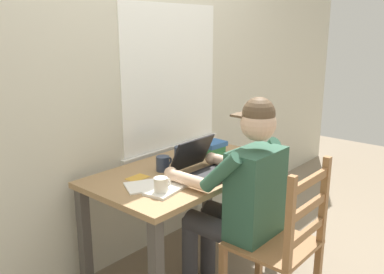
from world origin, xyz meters
name	(u,v)px	position (x,y,z in m)	size (l,w,h in m)	color
ground_plane	(188,267)	(0.00, 0.00, 0.00)	(8.00, 8.00, 0.00)	gray
back_wall	(139,72)	(0.00, 0.44, 1.30)	(6.00, 0.08, 2.60)	beige
desk	(188,183)	(0.00, 0.00, 0.61)	(1.28, 0.72, 0.71)	#9E7A51
seated_person	(239,193)	(-0.05, -0.44, 0.68)	(0.50, 0.60, 1.24)	#2D5642
wooden_chair	(281,244)	(-0.05, -0.72, 0.46)	(0.42, 0.42, 0.93)	olive
laptop	(204,166)	(-0.02, -0.15, 0.76)	(0.33, 0.33, 0.22)	black
computer_mouse	(235,165)	(0.22, -0.21, 0.73)	(0.06, 0.10, 0.03)	black
coffee_mug_white	(161,186)	(-0.41, -0.17, 0.76)	(0.11, 0.08, 0.09)	silver
coffee_mug_dark	(181,153)	(0.11, 0.16, 0.76)	(0.12, 0.09, 0.09)	#2D384C
coffee_mug_spare	(163,163)	(-0.13, 0.09, 0.76)	(0.12, 0.08, 0.09)	#2D384C
book_stack_main	(212,148)	(0.34, 0.06, 0.76)	(0.18, 0.15, 0.09)	#38844C
paper_pile_near_laptop	(143,186)	(-0.41, -0.02, 0.72)	(0.19, 0.18, 0.01)	white
paper_pile_back_corner	(167,189)	(-0.35, -0.16, 0.72)	(0.26, 0.14, 0.02)	white
landscape_photo_print	(137,178)	(-0.33, 0.11, 0.71)	(0.13, 0.09, 0.00)	gold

